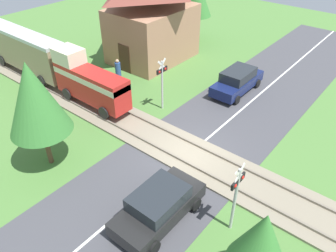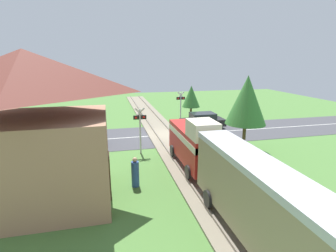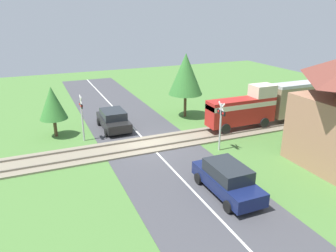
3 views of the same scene
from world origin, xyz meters
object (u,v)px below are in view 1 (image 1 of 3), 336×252
train (48,61)px  crossing_signal_west_approach (236,191)px  car_far_side (237,81)px  pedestrian_by_station (118,71)px  crossing_signal_east_approach (162,78)px  station_building (152,16)px  car_near_crossing (159,205)px

train → crossing_signal_west_approach: bearing=-99.3°
car_far_side → pedestrian_by_station: 8.36m
car_far_side → pedestrian_by_station: (-3.89, 7.40, -0.09)m
train → crossing_signal_west_approach: 15.99m
train → crossing_signal_east_approach: train is taller
crossing_signal_west_approach → crossing_signal_east_approach: bearing=56.8°
train → car_far_side: size_ratio=3.18×
crossing_signal_west_approach → crossing_signal_east_approach: size_ratio=1.00×
crossing_signal_west_approach → station_building: station_building is taller
station_building → crossing_signal_east_approach: bearing=-134.2°
crossing_signal_west_approach → car_far_side: bearing=28.4°
crossing_signal_east_approach → pedestrian_by_station: crossing_signal_east_approach is taller
train → station_building: bearing=-16.3°
crossing_signal_east_approach → station_building: 7.82m
train → station_building: 8.44m
pedestrian_by_station → crossing_signal_east_approach: bearing=-100.6°
train → station_building: size_ratio=2.02×
train → car_near_crossing: size_ratio=3.38×
car_far_side → crossing_signal_west_approach: 11.43m
crossing_signal_west_approach → car_near_crossing: bearing=120.2°
car_far_side → crossing_signal_east_approach: size_ratio=1.33×
crossing_signal_west_approach → crossing_signal_east_approach: same height
car_far_side → station_building: station_building is taller
car_near_crossing → pedestrian_by_station: 12.77m
crossing_signal_east_approach → pedestrian_by_station: bearing=79.4°
crossing_signal_east_approach → crossing_signal_west_approach: bearing=-123.2°
car_far_side → pedestrian_by_station: bearing=117.7°
station_building → pedestrian_by_station: station_building is taller
car_near_crossing → crossing_signal_east_approach: (6.66, 5.40, 1.31)m
car_near_crossing → station_building: (12.03, 10.93, 2.62)m
car_far_side → station_building: size_ratio=0.64×
car_near_crossing → crossing_signal_west_approach: crossing_signal_west_approach is taller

